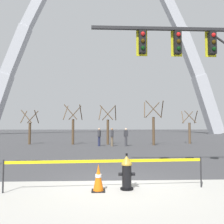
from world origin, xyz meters
TOP-DOWN VIEW (x-y plane):
  - ground_plane at (0.00, 0.00)m, footprint 240.00×240.00m
  - fire_hydrant at (0.23, -0.73)m, footprint 0.46×0.48m
  - caution_tape_barrier at (-0.32, -0.78)m, footprint 5.44×0.39m
  - traffic_cone_by_hydrant at (-0.54, -0.88)m, footprint 0.36×0.36m
  - traffic_signal_gantry at (4.34, 1.63)m, footprint 7.82×0.44m
  - monument_arch at (0.00, 45.95)m, footprint 55.72×2.72m
  - tree_far_left at (-7.50, 15.59)m, footprint 1.54×1.55m
  - tree_left_mid at (-3.28, 15.28)m, footprint 1.77×1.78m
  - tree_center_left at (0.09, 15.12)m, footprint 1.75×1.76m
  - tree_center_right at (4.30, 14.03)m, footprint 1.89×1.90m
  - tree_right_mid at (8.38, 15.82)m, footprint 1.55×1.56m
  - pedestrian_walking_left at (1.66, 13.22)m, footprint 0.38×0.27m
  - pedestrian_standing_center at (-0.72, 13.25)m, footprint 0.29×0.38m
  - pedestrian_walking_right at (0.41, 13.07)m, footprint 0.27×0.38m

SIDE VIEW (x-z plane):
  - ground_plane at x=0.00m, z-range 0.00..0.00m
  - traffic_cone_by_hydrant at x=-0.54m, z-range -0.01..0.72m
  - fire_hydrant at x=0.23m, z-range -0.03..0.96m
  - caution_tape_barrier at x=-0.32m, z-range 0.17..1.04m
  - pedestrian_walking_left at x=1.66m, z-range 0.02..1.61m
  - pedestrian_standing_center at x=-0.72m, z-range 0.02..1.61m
  - pedestrian_walking_right at x=0.41m, z-range 0.02..1.61m
  - tree_far_left at x=-7.50m, z-range -0.19..3.13m
  - tree_right_mid at x=8.38m, z-range -0.19..3.14m
  - tree_center_left at x=0.09m, z-range -0.21..3.56m
  - tree_left_mid at x=-3.28m, z-range -0.21..3.62m
  - tree_center_right at x=4.30m, z-range -0.23..3.86m
  - traffic_signal_gantry at x=4.34m, z-range 1.40..7.40m
  - monument_arch at x=0.00m, z-range -2.96..45.62m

